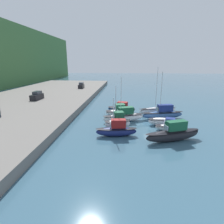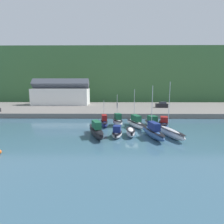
{
  "view_description": "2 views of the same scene",
  "coord_description": "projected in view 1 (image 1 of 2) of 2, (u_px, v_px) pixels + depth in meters",
  "views": [
    {
      "loc": [
        -30.65,
        4.71,
        10.89
      ],
      "look_at": [
        0.41,
        7.26,
        2.05
      ],
      "focal_mm": 28.0,
      "sensor_mm": 36.0,
      "label": 1
    },
    {
      "loc": [
        -3.62,
        -33.45,
        9.63
      ],
      "look_at": [
        -4.07,
        12.08,
        2.34
      ],
      "focal_mm": 28.0,
      "sensor_mm": 36.0,
      "label": 2
    }
  ],
  "objects": [
    {
      "name": "moored_boat_5",
      "position": [
        173.0,
        134.0,
        24.92
      ],
      "size": [
        4.39,
        8.57,
        2.99
      ],
      "rotation": [
        0.0,
        0.0,
        0.35
      ],
      "color": "black",
      "rests_on": "ground_plane"
    },
    {
      "name": "moored_boat_8",
      "position": [
        163.0,
        114.0,
        34.83
      ],
      "size": [
        3.49,
        8.69,
        9.39
      ],
      "rotation": [
        0.0,
        0.0,
        0.22
      ],
      "color": "#33568E",
      "rests_on": "ground_plane"
    },
    {
      "name": "parked_car_2",
      "position": [
        37.0,
        96.0,
        46.55
      ],
      "size": [
        4.27,
        1.97,
        2.16
      ],
      "rotation": [
        0.0,
        0.0,
        1.53
      ],
      "color": "black",
      "rests_on": "quay_promenade"
    },
    {
      "name": "moored_boat_2",
      "position": [
        124.0,
        116.0,
        33.3
      ],
      "size": [
        4.41,
        8.29,
        8.49
      ],
      "rotation": [
        0.0,
        0.0,
        0.34
      ],
      "color": "white",
      "rests_on": "ground_plane"
    },
    {
      "name": "moored_boat_6",
      "position": [
        169.0,
        126.0,
        28.71
      ],
      "size": [
        2.36,
        4.47,
        2.18
      ],
      "rotation": [
        0.0,
        0.0,
        -0.14
      ],
      "color": "white",
      "rests_on": "ground_plane"
    },
    {
      "name": "moored_boat_3",
      "position": [
        119.0,
        111.0,
        37.25
      ],
      "size": [
        3.69,
        6.07,
        2.44
      ],
      "rotation": [
        0.0,
        0.0,
        0.23
      ],
      "color": "white",
      "rests_on": "ground_plane"
    },
    {
      "name": "moored_boat_0",
      "position": [
        117.0,
        130.0,
        26.62
      ],
      "size": [
        2.33,
        6.49,
        5.98
      ],
      "rotation": [
        0.0,
        0.0,
        0.13
      ],
      "color": "navy",
      "rests_on": "ground_plane"
    },
    {
      "name": "moored_boat_1",
      "position": [
        118.0,
        122.0,
        29.55
      ],
      "size": [
        3.09,
        4.87,
        7.28
      ],
      "rotation": [
        0.0,
        0.0,
        0.31
      ],
      "color": "silver",
      "rests_on": "ground_plane"
    },
    {
      "name": "parked_car_0",
      "position": [
        81.0,
        86.0,
        67.34
      ],
      "size": [
        4.31,
        2.08,
        2.16
      ],
      "rotation": [
        0.0,
        0.0,
        1.64
      ],
      "color": "black",
      "rests_on": "quay_promenade"
    },
    {
      "name": "moored_boat_9",
      "position": [
        158.0,
        110.0,
        38.01
      ],
      "size": [
        3.89,
        8.71,
        10.07
      ],
      "rotation": [
        0.0,
        0.0,
        0.29
      ],
      "color": "silver",
      "rests_on": "ground_plane"
    },
    {
      "name": "moored_boat_7",
      "position": [
        162.0,
        121.0,
        31.22
      ],
      "size": [
        1.64,
        4.79,
        1.43
      ],
      "rotation": [
        0.0,
        0.0,
        -0.01
      ],
      "color": "silver",
      "rests_on": "ground_plane"
    },
    {
      "name": "ground_plane",
      "position": [
        151.0,
        124.0,
        31.99
      ],
      "size": [
        320.0,
        320.0,
        0.0
      ],
      "primitive_type": "plane",
      "color": "#385B70"
    },
    {
      "name": "moored_boat_4",
      "position": [
        121.0,
        108.0,
        39.76
      ],
      "size": [
        3.66,
        6.72,
        2.35
      ],
      "rotation": [
        0.0,
        0.0,
        -0.25
      ],
      "color": "#33568E",
      "rests_on": "ground_plane"
    }
  ]
}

